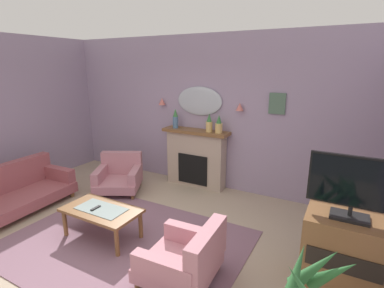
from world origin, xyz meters
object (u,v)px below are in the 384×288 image
Objects in this scene: wall_mirror at (199,101)px; tv_cabinet at (343,256)px; wall_sconce_right at (240,107)px; framed_picture at (277,104)px; mantel_vase_centre at (175,119)px; fireplace at (196,159)px; mantel_vase_right at (209,124)px; floral_couch at (15,192)px; mantel_vase_left at (219,125)px; tv_remote at (96,208)px; armchair_near_fireplace at (119,175)px; wall_sconce_left at (162,101)px; coffee_table at (102,213)px; armchair_beside_couch at (186,258)px; tv_flatscreen at (354,186)px.

tv_cabinet is (2.75, -2.01, -1.26)m from wall_mirror.
wall_sconce_right reaches higher than tv_cabinet.
mantel_vase_centre is at bearing -174.73° from framed_picture.
fireplace is 0.81m from mantel_vase_right.
floral_couch is at bearing -136.49° from mantel_vase_right.
mantel_vase_left is (0.20, 0.00, -0.01)m from mantel_vase_right.
tv_remote is (-1.19, -2.44, -1.21)m from wall_sconce_right.
mantel_vase_centre is 2.49m from tv_remote.
wall_sconce_right is 0.88× the size of tv_remote.
framed_picture is (0.65, 0.06, 0.09)m from wall_sconce_right.
wall_sconce_right is (0.35, 0.12, 0.35)m from mantel_vase_left.
tv_remote is 1.66m from armchair_near_fireplace.
armchair_near_fireplace is (-0.86, 1.41, -0.15)m from tv_remote.
wall_sconce_left is at bearing -178.54° from framed_picture.
fireplace reaches higher than coffee_table.
wall_mirror is at bearing 42.02° from armchair_near_fireplace.
mantel_vase_right is at bearing -5.96° from wall_sconce_left.
tv_remote is at bearing -126.30° from framed_picture.
armchair_beside_couch is (0.37, -2.61, -1.35)m from wall_sconce_right.
tv_cabinet reaches higher than armchair_near_fireplace.
coffee_table is at bearing -56.10° from armchair_near_fireplace.
mantel_vase_left is at bearing 0.00° from mantel_vase_centre.
floral_couch is 1.77m from armchair_near_fireplace.
wall_sconce_right is (0.85, 0.09, 1.09)m from fireplace.
mantel_vase_left is 0.36× the size of wall_mirror.
framed_picture reaches higher than fireplace.
wall_sconce_right is at bearing -3.37° from wall_mirror.
armchair_beside_couch is at bearing -7.95° from coffee_table.
armchair_beside_couch is at bearing -69.67° from mantel_vase_right.
floral_couch is at bearing -118.35° from wall_sconce_left.
wall_sconce_right is (0.55, 0.12, 0.34)m from mantel_vase_right.
framed_picture is (1.50, 0.15, 1.18)m from fireplace.
wall_sconce_left is 3.12m from floral_couch.
fireplace is 1.38m from wall_sconce_left.
tv_remote is (-0.34, -2.49, -1.26)m from wall_mirror.
framed_picture is (1.20, 0.18, 0.43)m from mantel_vase_right.
armchair_near_fireplace is 1.22× the size of tv_cabinet.
wall_mirror reaches higher than tv_cabinet.
coffee_table is 0.10m from tv_remote.
tv_flatscreen is (3.20, -1.86, -0.10)m from mantel_vase_centre.
tv_cabinet is 1.07× the size of tv_flatscreen.
coffee_table is (0.18, -2.28, -0.96)m from mantel_vase_centre.
armchair_beside_couch is at bearing -56.11° from mantel_vase_centre.
tv_remote is 1.86m from floral_couch.
tv_flatscreen is at bearing -58.53° from framed_picture.
mantel_vase_centre is 3.17m from armchair_beside_couch.
mantel_vase_centre is 2.48m from coffee_table.
framed_picture reaches higher than tv_cabinet.
armchair_near_fireplace is (-2.69, -1.09, -1.44)m from framed_picture.
floral_couch is at bearing -138.69° from mantel_vase_left.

